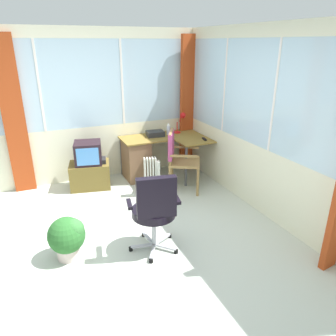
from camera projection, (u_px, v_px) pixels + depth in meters
The scene contains 15 objects.
ground at pixel (129, 247), 3.86m from camera, with size 4.94×5.48×0.06m, color beige.
north_window_panel at pixel (85, 108), 5.31m from camera, with size 3.94×0.07×2.51m.
east_window_panel at pixel (273, 127), 4.13m from camera, with size 0.07×4.48×2.51m.
curtain_north_left at pixel (14, 118), 4.86m from camera, with size 0.32×0.07×2.41m, color #AC3F19.
curtain_corner at pixel (188, 104), 5.92m from camera, with size 0.32×0.07×2.41m, color #AC3F19.
desk at pixel (141, 156), 5.63m from camera, with size 1.43×1.00×0.72m.
desk_lamp at pixel (182, 119), 5.77m from camera, with size 0.22×0.19×0.39m.
tv_remote at pixel (204, 139), 5.46m from camera, with size 0.04×0.15×0.02m, color black.
spray_bottle at pixel (168, 129), 5.73m from camera, with size 0.06×0.06×0.22m.
paper_tray at pixel (155, 134), 5.66m from camera, with size 0.30×0.23×0.09m, color #2A2B2D.
wooden_armchair at pixel (177, 153), 5.09m from camera, with size 0.66×0.65×0.99m.
office_chair at pixel (155, 208), 3.53m from camera, with size 0.62×0.57×0.99m.
tv_on_stand at pixel (90, 168), 5.27m from camera, with size 0.72×0.57×0.79m.
space_heater at pixel (152, 176), 4.99m from camera, with size 0.28×0.22×0.63m.
potted_plant at pixel (68, 236), 3.53m from camera, with size 0.41×0.41×0.50m.
Camera 1 is at (-0.87, -3.15, 2.28)m, focal length 34.16 mm.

